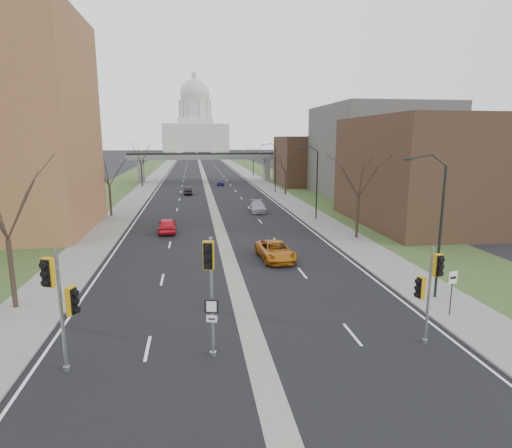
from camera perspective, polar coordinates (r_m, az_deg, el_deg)
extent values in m
plane|color=black|center=(19.69, 0.51, -18.00)|extent=(700.00, 700.00, 0.00)
cube|color=black|center=(167.25, -7.47, 7.97)|extent=(20.00, 600.00, 0.01)
cube|color=gray|center=(167.25, -7.47, 7.97)|extent=(1.20, 600.00, 0.02)
cube|color=gray|center=(167.87, -3.33, 8.08)|extent=(4.00, 600.00, 0.12)
cube|color=gray|center=(167.49, -11.62, 7.86)|extent=(4.00, 600.00, 0.12)
cube|color=#2E431F|center=(168.50, -1.28, 8.10)|extent=(8.00, 600.00, 0.10)
cube|color=#2E431F|center=(167.93, -13.68, 7.77)|extent=(8.00, 600.00, 0.10)
cube|color=#44301F|center=(52.39, 22.43, 6.52)|extent=(16.00, 20.00, 12.00)
cube|color=#605D58|center=(75.49, 15.85, 9.31)|extent=(18.00, 22.00, 15.00)
cube|color=#44301F|center=(90.50, 7.58, 8.32)|extent=(14.00, 14.00, 10.00)
cube|color=slate|center=(97.88, -15.06, 6.79)|extent=(1.20, 2.50, 5.00)
cube|color=slate|center=(98.63, 1.43, 7.21)|extent=(1.20, 2.50, 5.00)
cube|color=slate|center=(97.08, -6.83, 8.84)|extent=(34.00, 3.00, 1.00)
cube|color=black|center=(97.05, -6.84, 9.25)|extent=(34.00, 0.15, 0.50)
cube|color=beige|center=(336.97, -8.03, 11.32)|extent=(48.00, 42.00, 20.00)
cube|color=beige|center=(337.19, -8.08, 13.36)|extent=(26.00, 26.00, 5.00)
cylinder|color=beige|center=(337.64, -8.13, 14.89)|extent=(22.00, 22.00, 14.00)
sphere|color=beige|center=(338.51, -8.18, 16.74)|extent=(22.00, 22.00, 22.00)
cylinder|color=beige|center=(339.81, -8.24, 18.67)|extent=(3.60, 3.60, 4.50)
cylinder|color=black|center=(27.68, 23.36, -1.12)|extent=(0.16, 0.16, 8.00)
cube|color=black|center=(26.00, 19.75, 8.09)|extent=(0.45, 0.18, 0.14)
cylinder|color=black|center=(51.34, 8.11, 5.07)|extent=(0.16, 0.16, 8.00)
cube|color=black|center=(50.45, 5.70, 9.97)|extent=(0.45, 0.18, 0.14)
cylinder|color=black|center=(76.53, 2.60, 7.21)|extent=(0.16, 0.16, 8.00)
cube|color=black|center=(75.94, 0.90, 10.47)|extent=(0.45, 0.18, 0.14)
cylinder|color=#382B21|center=(28.05, -29.77, -5.76)|extent=(0.28, 0.28, 4.00)
cylinder|color=#382B21|center=(56.44, -18.83, 2.96)|extent=(0.28, 0.28, 3.75)
cylinder|color=#382B21|center=(89.86, -15.00, 6.26)|extent=(0.28, 0.28, 4.25)
cylinder|color=#382B21|center=(42.65, 13.35, 0.88)|extent=(0.28, 0.28, 4.00)
cylinder|color=#382B21|center=(74.05, 3.94, 5.31)|extent=(0.28, 0.28, 3.50)
cylinder|color=#382B21|center=(113.29, -0.36, 7.62)|extent=(0.28, 0.28, 4.25)
cylinder|color=gray|center=(19.64, -24.52, -10.57)|extent=(0.14, 0.14, 5.33)
cylinder|color=gray|center=(20.69, -23.91, -17.19)|extent=(0.29, 0.29, 0.20)
cube|color=#BF860B|center=(18.68, -25.96, -5.81)|extent=(0.55, 0.54, 1.18)
cube|color=#BF860B|center=(19.15, -23.43, -9.39)|extent=(0.54, 0.55, 1.18)
cylinder|color=gray|center=(19.16, -5.90, -9.85)|extent=(0.15, 0.15, 5.49)
cylinder|color=gray|center=(20.26, -5.74, -16.82)|extent=(0.30, 0.30, 0.21)
cube|color=#BF860B|center=(18.00, -6.34, -4.17)|extent=(0.53, 0.51, 1.21)
cube|color=black|center=(19.27, -5.88, -10.72)|extent=(0.63, 0.18, 0.63)
cube|color=silver|center=(19.50, -5.84, -12.30)|extent=(0.47, 0.15, 0.32)
cylinder|color=gray|center=(21.94, 22.04, -8.90)|extent=(0.13, 0.13, 4.74)
cylinder|color=gray|center=(22.80, 21.60, -14.29)|extent=(0.26, 0.26, 0.18)
cube|color=#BF860B|center=(21.10, 23.10, -5.08)|extent=(0.42, 0.40, 1.05)
cube|color=#BF860B|center=(21.53, 21.14, -7.92)|extent=(0.40, 0.42, 1.05)
cylinder|color=black|center=(25.87, 24.56, -8.78)|extent=(0.06, 0.06, 2.17)
cube|color=silver|center=(25.54, 24.76, -6.49)|extent=(0.54, 0.13, 0.69)
imported|color=red|center=(45.38, -11.75, -0.16)|extent=(1.98, 4.61, 1.55)
imported|color=black|center=(75.78, -9.08, 4.40)|extent=(1.53, 4.00, 1.30)
imported|color=#AC5D12|center=(34.61, 2.61, -3.56)|extent=(2.86, 5.52, 1.49)
imported|color=#9A98A0|center=(56.90, 0.23, 2.33)|extent=(2.27, 5.00, 1.42)
imported|color=navy|center=(89.90, -4.76, 5.56)|extent=(1.82, 3.71, 1.22)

